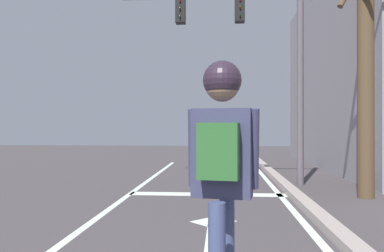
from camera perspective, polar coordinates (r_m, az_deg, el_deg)
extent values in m
cube|color=silver|center=(5.85, -15.31, -13.96)|extent=(0.12, 20.00, 0.01)
cube|color=silver|center=(5.66, 16.92, -14.43)|extent=(0.12, 20.00, 0.01)
cube|color=silver|center=(8.26, 2.33, -9.90)|extent=(3.25, 0.40, 0.01)
cube|color=silver|center=(5.15, 2.96, -15.89)|extent=(0.16, 1.40, 0.01)
cube|color=silver|center=(5.97, 3.15, -13.68)|extent=(0.71, 0.71, 0.01)
cube|color=#A1928C|center=(5.70, 19.44, -13.63)|extent=(0.24, 24.00, 0.14)
cylinder|color=#3E4973|center=(2.97, 5.11, -17.63)|extent=(0.11, 0.11, 0.84)
cube|color=#383858|center=(2.64, 4.42, -3.91)|extent=(0.42, 0.25, 0.59)
cylinder|color=#383858|center=(2.71, 0.20, -3.24)|extent=(0.07, 0.14, 0.54)
cylinder|color=#383858|center=(2.64, 8.98, -3.32)|extent=(0.07, 0.14, 0.54)
sphere|color=#896852|center=(2.65, 4.42, 6.05)|extent=(0.23, 0.23, 0.23)
sphere|color=#2C1F2E|center=(2.66, 4.42, 6.68)|extent=(0.26, 0.26, 0.26)
cube|color=#2A612C|center=(2.50, 3.88, -3.66)|extent=(0.28, 0.18, 0.36)
cylinder|color=#5C545B|center=(9.89, 15.49, 6.47)|extent=(0.16, 0.16, 5.08)
cube|color=black|center=(10.07, 6.96, 16.54)|extent=(0.24, 0.28, 0.64)
cylinder|color=#3C3106|center=(9.93, 7.00, 16.79)|extent=(0.02, 0.10, 0.10)
cylinder|color=black|center=(9.87, 7.00, 15.68)|extent=(0.02, 0.10, 0.10)
cube|color=black|center=(10.11, -1.68, 16.47)|extent=(0.24, 0.28, 0.64)
cylinder|color=red|center=(10.03, -1.77, 17.81)|extent=(0.02, 0.10, 0.10)
cylinder|color=#3C3106|center=(9.97, -1.77, 16.71)|extent=(0.02, 0.10, 0.10)
cylinder|color=black|center=(9.91, -1.77, 15.61)|extent=(0.02, 0.10, 0.10)
cylinder|color=brown|center=(8.47, 23.96, 3.77)|extent=(0.32, 0.32, 3.96)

